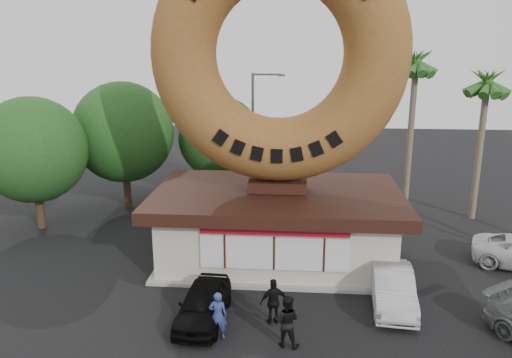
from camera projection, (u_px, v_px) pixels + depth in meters
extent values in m
plane|color=black|center=(270.00, 327.00, 17.65)|extent=(90.00, 90.00, 0.00)
cube|color=beige|center=(277.00, 228.00, 23.03)|extent=(10.00, 6.00, 3.00)
cube|color=#999993|center=(277.00, 256.00, 23.40)|extent=(10.60, 6.60, 0.15)
cube|color=#3F3F3F|center=(277.00, 196.00, 22.63)|extent=(10.00, 6.00, 0.10)
cube|color=black|center=(277.00, 197.00, 22.64)|extent=(11.20, 7.20, 0.55)
cube|color=silver|center=(274.00, 253.00, 20.08)|extent=(6.00, 0.12, 1.40)
cube|color=#A30E1D|center=(274.00, 230.00, 19.81)|extent=(6.00, 0.10, 0.45)
cube|color=black|center=(278.00, 185.00, 22.50)|extent=(2.60, 1.40, 0.50)
torus|color=brown|center=(279.00, 54.00, 21.02)|extent=(10.98, 2.80, 10.98)
cylinder|color=#473321|center=(127.00, 181.00, 30.48)|extent=(0.44, 0.44, 3.30)
sphere|color=#1B4418|center=(123.00, 132.00, 29.70)|extent=(6.00, 6.00, 6.00)
cylinder|color=#473321|center=(221.00, 178.00, 32.03)|extent=(0.44, 0.44, 2.86)
sphere|color=#1B4418|center=(220.00, 138.00, 31.36)|extent=(5.20, 5.20, 5.20)
cylinder|color=#473321|center=(39.00, 201.00, 26.93)|extent=(0.44, 0.44, 3.08)
sphere|color=#1B4418|center=(33.00, 150.00, 26.21)|extent=(5.60, 5.60, 5.60)
cylinder|color=#726651|center=(410.00, 136.00, 29.37)|extent=(0.36, 0.36, 9.00)
cylinder|color=#726651|center=(479.00, 150.00, 27.78)|extent=(0.36, 0.36, 8.00)
cylinder|color=#59595E|center=(253.00, 136.00, 32.17)|extent=(0.18, 0.18, 8.00)
cylinder|color=#59595E|center=(267.00, 74.00, 31.09)|extent=(1.80, 0.12, 0.12)
cube|color=#59595E|center=(282.00, 75.00, 31.03)|extent=(0.45, 0.20, 0.12)
imported|color=navy|center=(218.00, 315.00, 16.80)|extent=(0.63, 0.42, 1.69)
imported|color=black|center=(287.00, 321.00, 16.35)|extent=(0.98, 0.83, 1.81)
imported|color=black|center=(274.00, 302.00, 17.69)|extent=(1.08, 0.71, 1.71)
imported|color=black|center=(203.00, 303.00, 17.95)|extent=(1.77, 3.98, 1.33)
imported|color=#AAABAF|center=(393.00, 288.00, 19.03)|extent=(1.81, 4.36, 1.40)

